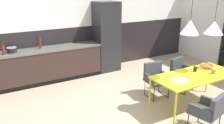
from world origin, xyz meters
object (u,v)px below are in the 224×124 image
at_px(armchair_facing_counter, 155,76).
at_px(pendant_lamp_over_table_near, 190,27).
at_px(mug_white_ceramic, 214,72).
at_px(cooking_pot, 12,50).
at_px(mug_wide_latte, 195,69).
at_px(dining_table, 195,77).
at_px(fruit_bowl, 207,66).
at_px(pendant_lamp_over_table_far, 214,28).
at_px(open_book, 180,80).
at_px(armchair_far_side, 210,109).
at_px(bottle_spice_small, 3,50).
at_px(bottle_wine_green, 40,44).
at_px(refrigerator_column, 106,37).
at_px(armchair_head_of_table, 181,70).

relative_size(armchair_facing_counter, pendant_lamp_over_table_near, 0.79).
height_order(mug_white_ceramic, cooking_pot, cooking_pot).
bearing_deg(mug_wide_latte, mug_white_ceramic, -51.49).
relative_size(dining_table, armchair_facing_counter, 2.33).
bearing_deg(fruit_bowl, pendant_lamp_over_table_far, -136.38).
bearing_deg(open_book, cooking_pot, 130.17).
height_order(armchair_facing_counter, pendant_lamp_over_table_near, pendant_lamp_over_table_near).
xyz_separation_m(armchair_far_side, bottle_spice_small, (-2.81, 3.68, 0.53)).
xyz_separation_m(armchair_facing_counter, bottle_spice_small, (-2.96, 2.07, 0.52)).
relative_size(armchair_far_side, mug_white_ceramic, 5.67).
bearing_deg(pendant_lamp_over_table_far, bottle_spice_small, 141.56).
bearing_deg(cooking_pot, bottle_wine_green, 5.02).
xyz_separation_m(fruit_bowl, pendant_lamp_over_table_far, (-0.15, -0.15, 0.88)).
xyz_separation_m(armchair_facing_counter, armchair_far_side, (-0.15, -1.62, -0.01)).
height_order(fruit_bowl, mug_white_ceramic, mug_white_ceramic).
distance_m(armchair_far_side, bottle_spice_small, 4.66).
height_order(armchair_facing_counter, bottle_spice_small, bottle_spice_small).
relative_size(dining_table, mug_wide_latte, 14.79).
xyz_separation_m(dining_table, mug_wide_latte, (0.14, 0.14, 0.10)).
height_order(fruit_bowl, open_book, fruit_bowl).
xyz_separation_m(refrigerator_column, bottle_spice_small, (-2.81, -0.05, -0.01)).
xyz_separation_m(dining_table, pendant_lamp_over_table_far, (0.36, 0.00, 0.98)).
distance_m(open_book, bottle_wine_green, 3.67).
relative_size(open_book, pendant_lamp_over_table_far, 0.29).
distance_m(refrigerator_column, mug_wide_latte, 2.89).
relative_size(refrigerator_column, armchair_facing_counter, 2.60).
height_order(bottle_spice_small, pendant_lamp_over_table_near, pendant_lamp_over_table_near).
bearing_deg(cooking_pot, mug_white_ceramic, -42.16).
relative_size(dining_table, open_book, 5.90).
xyz_separation_m(armchair_far_side, bottle_wine_green, (-1.91, 3.84, 0.55)).
distance_m(armchair_facing_counter, bottle_spice_small, 3.65).
bearing_deg(dining_table, mug_white_ceramic, -20.47).
bearing_deg(armchair_facing_counter, dining_table, 117.51).
distance_m(refrigerator_column, dining_table, 3.02).
distance_m(fruit_bowl, cooking_pot, 4.61).
relative_size(armchair_far_side, bottle_spice_small, 2.67).
xyz_separation_m(dining_table, armchair_head_of_table, (0.42, 0.80, -0.19)).
distance_m(refrigerator_column, armchair_far_side, 3.77).
xyz_separation_m(mug_white_ceramic, bottle_wine_green, (-2.76, 3.20, 0.24)).
height_order(armchair_far_side, pendant_lamp_over_table_near, pendant_lamp_over_table_near).
height_order(armchair_head_of_table, pendant_lamp_over_table_near, pendant_lamp_over_table_near).
distance_m(bottle_wine_green, pendant_lamp_over_table_far, 4.17).
distance_m(cooking_pot, pendant_lamp_over_table_near, 4.17).
distance_m(armchair_facing_counter, bottle_wine_green, 3.08).
xyz_separation_m(refrigerator_column, fruit_bowl, (1.00, -2.81, -0.22)).
relative_size(bottle_wine_green, pendant_lamp_over_table_near, 0.31).
relative_size(mug_wide_latte, bottle_spice_small, 0.44).
bearing_deg(mug_white_ceramic, mug_wide_latte, 128.51).
bearing_deg(fruit_bowl, cooking_pot, 141.78).
relative_size(mug_white_ceramic, mug_wide_latte, 1.08).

